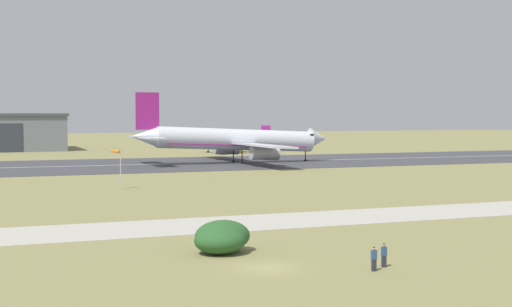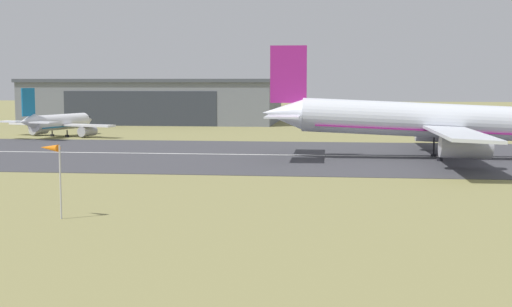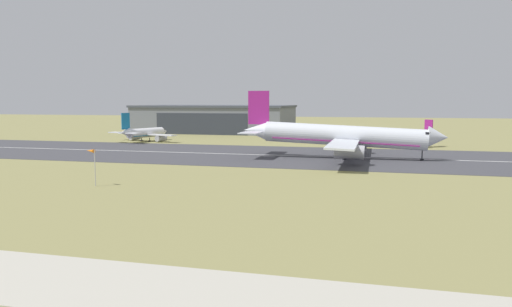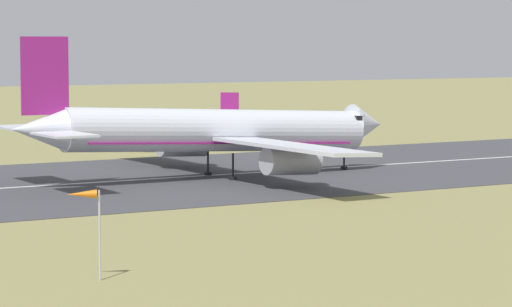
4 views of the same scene
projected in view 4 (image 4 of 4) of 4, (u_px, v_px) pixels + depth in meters
ground_plane at (124, 290)px, 77.17m from camera, size 726.22×726.22×0.00m
airplane_landing at (215, 132)px, 140.72m from camera, size 49.02×53.32×16.44m
airplane_parked_west at (165, 129)px, 185.45m from camera, size 22.20×21.80×8.33m
windsock_pole at (84, 200)px, 79.65m from camera, size 2.14×1.29×6.08m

